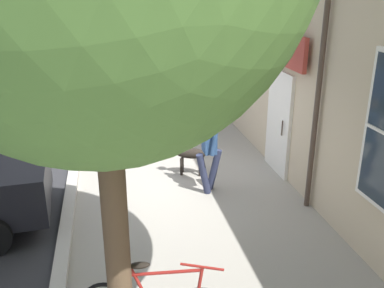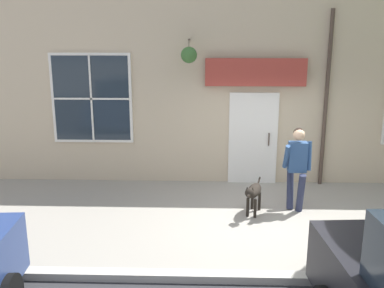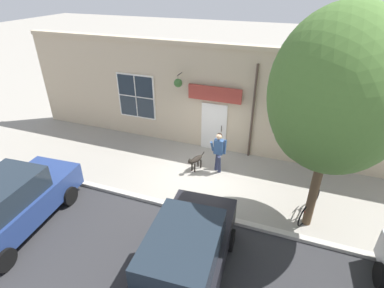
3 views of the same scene
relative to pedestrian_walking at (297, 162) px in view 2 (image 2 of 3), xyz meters
The scene contains 4 objects.
ground_plane 1.26m from the pedestrian_walking, 45.68° to the right, with size 90.00×90.00×0.00m, color gray.
storefront_facade 2.26m from the pedestrian_walking, 162.53° to the right, with size 0.95×18.00×4.47m.
pedestrian_walking is the anchor object (origin of this frame).
dog_on_leash 1.02m from the pedestrian_walking, 74.84° to the right, with size 1.01×0.43×0.66m.
Camera 2 is at (7.32, -1.20, 3.33)m, focal length 40.00 mm.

